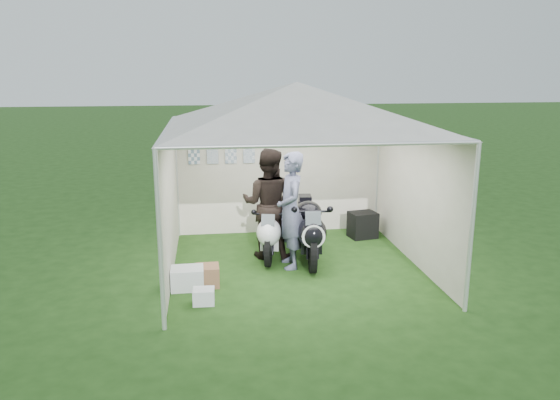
{
  "coord_description": "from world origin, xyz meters",
  "views": [
    {
      "loc": [
        -1.39,
        -8.43,
        3.22
      ],
      "look_at": [
        -0.21,
        0.35,
        1.05
      ],
      "focal_mm": 35.0,
      "sensor_mm": 36.0,
      "label": 1
    }
  ],
  "objects_px": {
    "crate_0": "(187,278)",
    "crate_2": "(204,296)",
    "canopy_tent": "(296,109)",
    "person_blue_jacket": "(291,210)",
    "motorcycle_black": "(309,228)",
    "person_dark_jacket": "(268,204)",
    "crate_1": "(208,276)",
    "motorcycle_white": "(272,228)",
    "equipment_box": "(363,225)",
    "paddock_stand": "(304,234)"
  },
  "relations": [
    {
      "from": "crate_2",
      "to": "motorcycle_black",
      "type": "bearing_deg",
      "value": 41.51
    },
    {
      "from": "person_dark_jacket",
      "to": "equipment_box",
      "type": "relative_size",
      "value": 3.8
    },
    {
      "from": "canopy_tent",
      "to": "paddock_stand",
      "type": "xyz_separation_m",
      "value": [
        0.37,
        1.19,
        -2.41
      ]
    },
    {
      "from": "canopy_tent",
      "to": "crate_1",
      "type": "distance_m",
      "value": 2.9
    },
    {
      "from": "equipment_box",
      "to": "person_dark_jacket",
      "type": "bearing_deg",
      "value": -156.3
    },
    {
      "from": "crate_0",
      "to": "equipment_box",
      "type": "bearing_deg",
      "value": 32.55
    },
    {
      "from": "person_blue_jacket",
      "to": "equipment_box",
      "type": "bearing_deg",
      "value": 127.22
    },
    {
      "from": "canopy_tent",
      "to": "equipment_box",
      "type": "xyz_separation_m",
      "value": [
        1.54,
        1.36,
        -2.33
      ]
    },
    {
      "from": "motorcycle_black",
      "to": "crate_1",
      "type": "distance_m",
      "value": 2.01
    },
    {
      "from": "crate_0",
      "to": "person_dark_jacket",
      "type": "bearing_deg",
      "value": 42.7
    },
    {
      "from": "canopy_tent",
      "to": "person_blue_jacket",
      "type": "xyz_separation_m",
      "value": [
        -0.08,
        -0.02,
        -1.62
      ]
    },
    {
      "from": "equipment_box",
      "to": "crate_0",
      "type": "height_order",
      "value": "equipment_box"
    },
    {
      "from": "paddock_stand",
      "to": "equipment_box",
      "type": "height_order",
      "value": "equipment_box"
    },
    {
      "from": "motorcycle_black",
      "to": "person_dark_jacket",
      "type": "height_order",
      "value": "person_dark_jacket"
    },
    {
      "from": "paddock_stand",
      "to": "crate_2",
      "type": "relative_size",
      "value": 1.45
    },
    {
      "from": "person_dark_jacket",
      "to": "crate_1",
      "type": "xyz_separation_m",
      "value": [
        -1.06,
        -1.18,
        -0.79
      ]
    },
    {
      "from": "crate_0",
      "to": "crate_2",
      "type": "bearing_deg",
      "value": -67.48
    },
    {
      "from": "motorcycle_white",
      "to": "person_dark_jacket",
      "type": "bearing_deg",
      "value": -140.61
    },
    {
      "from": "motorcycle_black",
      "to": "person_blue_jacket",
      "type": "relative_size",
      "value": 1.08
    },
    {
      "from": "person_blue_jacket",
      "to": "crate_1",
      "type": "distance_m",
      "value": 1.71
    },
    {
      "from": "person_dark_jacket",
      "to": "crate_1",
      "type": "relative_size",
      "value": 5.44
    },
    {
      "from": "person_blue_jacket",
      "to": "crate_0",
      "type": "xyz_separation_m",
      "value": [
        -1.67,
        -0.72,
        -0.8
      ]
    },
    {
      "from": "motorcycle_white",
      "to": "crate_0",
      "type": "xyz_separation_m",
      "value": [
        -1.42,
        -1.28,
        -0.34
      ]
    },
    {
      "from": "canopy_tent",
      "to": "paddock_stand",
      "type": "relative_size",
      "value": 13.12
    },
    {
      "from": "motorcycle_white",
      "to": "person_blue_jacket",
      "type": "relative_size",
      "value": 0.94
    },
    {
      "from": "person_dark_jacket",
      "to": "crate_0",
      "type": "relative_size",
      "value": 3.94
    },
    {
      "from": "motorcycle_black",
      "to": "paddock_stand",
      "type": "distance_m",
      "value": 1.02
    },
    {
      "from": "motorcycle_white",
      "to": "paddock_stand",
      "type": "bearing_deg",
      "value": 55.36
    },
    {
      "from": "paddock_stand",
      "to": "crate_0",
      "type": "distance_m",
      "value": 2.87
    },
    {
      "from": "canopy_tent",
      "to": "paddock_stand",
      "type": "distance_m",
      "value": 2.72
    },
    {
      "from": "motorcycle_black",
      "to": "person_dark_jacket",
      "type": "distance_m",
      "value": 0.81
    },
    {
      "from": "person_dark_jacket",
      "to": "crate_2",
      "type": "bearing_deg",
      "value": 77.77
    },
    {
      "from": "canopy_tent",
      "to": "motorcycle_white",
      "type": "height_order",
      "value": "canopy_tent"
    },
    {
      "from": "crate_1",
      "to": "crate_2",
      "type": "height_order",
      "value": "crate_1"
    },
    {
      "from": "crate_0",
      "to": "crate_2",
      "type": "relative_size",
      "value": 1.62
    },
    {
      "from": "canopy_tent",
      "to": "person_dark_jacket",
      "type": "bearing_deg",
      "value": 127.59
    },
    {
      "from": "motorcycle_white",
      "to": "person_blue_jacket",
      "type": "bearing_deg",
      "value": -53.52
    },
    {
      "from": "motorcycle_white",
      "to": "crate_1",
      "type": "distance_m",
      "value": 1.69
    },
    {
      "from": "person_blue_jacket",
      "to": "equipment_box",
      "type": "distance_m",
      "value": 2.24
    },
    {
      "from": "equipment_box",
      "to": "motorcycle_black",
      "type": "bearing_deg",
      "value": -138.86
    },
    {
      "from": "motorcycle_black",
      "to": "crate_2",
      "type": "xyz_separation_m",
      "value": [
        -1.79,
        -1.58,
        -0.46
      ]
    },
    {
      "from": "motorcycle_black",
      "to": "equipment_box",
      "type": "height_order",
      "value": "motorcycle_black"
    },
    {
      "from": "paddock_stand",
      "to": "person_dark_jacket",
      "type": "bearing_deg",
      "value": -138.21
    },
    {
      "from": "motorcycle_black",
      "to": "crate_2",
      "type": "bearing_deg",
      "value": -133.1
    },
    {
      "from": "equipment_box",
      "to": "crate_2",
      "type": "bearing_deg",
      "value": -138.65
    },
    {
      "from": "person_blue_jacket",
      "to": "equipment_box",
      "type": "xyz_separation_m",
      "value": [
        1.62,
        1.38,
        -0.71
      ]
    },
    {
      "from": "equipment_box",
      "to": "crate_0",
      "type": "distance_m",
      "value": 3.9
    },
    {
      "from": "person_dark_jacket",
      "to": "person_blue_jacket",
      "type": "xyz_separation_m",
      "value": [
        0.31,
        -0.53,
        0.01
      ]
    },
    {
      "from": "canopy_tent",
      "to": "crate_1",
      "type": "xyz_separation_m",
      "value": [
        -1.45,
        -0.67,
        -2.42
      ]
    },
    {
      "from": "motorcycle_white",
      "to": "motorcycle_black",
      "type": "xyz_separation_m",
      "value": [
        0.61,
        -0.28,
        0.07
      ]
    }
  ]
}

